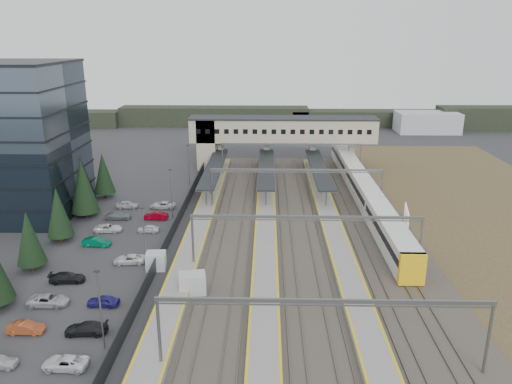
{
  "coord_description": "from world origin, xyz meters",
  "views": [
    {
      "loc": [
        7.19,
        -64.88,
        28.16
      ],
      "look_at": [
        5.39,
        11.37,
        4.0
      ],
      "focal_mm": 35.0,
      "sensor_mm": 36.0,
      "label": 1
    }
  ],
  "objects_px": {
    "relay_cabin_near": "(192,284)",
    "billboard": "(406,219)",
    "relay_cabin_far": "(156,261)",
    "footbridge": "(270,132)",
    "train": "(363,189)"
  },
  "relations": [
    {
      "from": "footbridge",
      "to": "train",
      "type": "height_order",
      "value": "footbridge"
    },
    {
      "from": "relay_cabin_far",
      "to": "train",
      "type": "height_order",
      "value": "train"
    },
    {
      "from": "relay_cabin_far",
      "to": "train",
      "type": "distance_m",
      "value": 41.26
    },
    {
      "from": "relay_cabin_far",
      "to": "billboard",
      "type": "xyz_separation_m",
      "value": [
        33.78,
        10.66,
        1.93
      ]
    },
    {
      "from": "train",
      "to": "billboard",
      "type": "bearing_deg",
      "value": -79.6
    },
    {
      "from": "relay_cabin_near",
      "to": "train",
      "type": "height_order",
      "value": "train"
    },
    {
      "from": "relay_cabin_far",
      "to": "footbridge",
      "type": "height_order",
      "value": "footbridge"
    },
    {
      "from": "relay_cabin_far",
      "to": "billboard",
      "type": "height_order",
      "value": "billboard"
    },
    {
      "from": "relay_cabin_near",
      "to": "billboard",
      "type": "height_order",
      "value": "billboard"
    },
    {
      "from": "relay_cabin_far",
      "to": "train",
      "type": "relative_size",
      "value": 0.04
    },
    {
      "from": "relay_cabin_near",
      "to": "footbridge",
      "type": "height_order",
      "value": "footbridge"
    },
    {
      "from": "relay_cabin_far",
      "to": "train",
      "type": "xyz_separation_m",
      "value": [
        30.67,
        27.58,
        1.1
      ]
    },
    {
      "from": "train",
      "to": "footbridge",
      "type": "bearing_deg",
      "value": 125.61
    },
    {
      "from": "relay_cabin_far",
      "to": "billboard",
      "type": "bearing_deg",
      "value": 17.52
    },
    {
      "from": "relay_cabin_near",
      "to": "billboard",
      "type": "bearing_deg",
      "value": 30.83
    }
  ]
}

